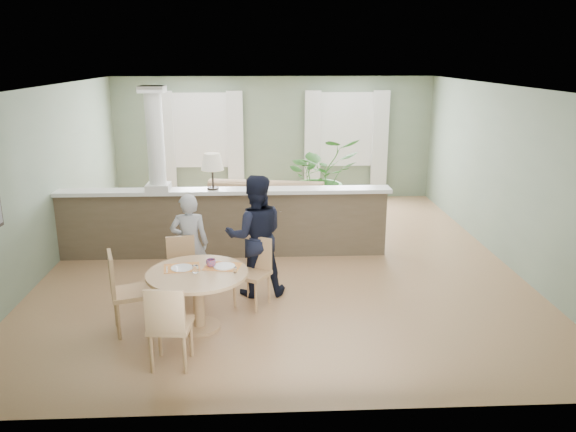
{
  "coord_description": "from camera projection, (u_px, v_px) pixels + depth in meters",
  "views": [
    {
      "loc": [
        -0.29,
        -8.42,
        3.14
      ],
      "look_at": [
        0.07,
        -1.0,
        1.0
      ],
      "focal_mm": 35.0,
      "sensor_mm": 36.0,
      "label": 1
    }
  ],
  "objects": [
    {
      "name": "ground",
      "position": [
        281.0,
        259.0,
        8.97
      ],
      "size": [
        8.0,
        8.0,
        0.0
      ],
      "primitive_type": "plane",
      "color": "#A98159",
      "rests_on": "ground"
    },
    {
      "name": "chair_far_man",
      "position": [
        255.0,
        268.0,
        7.25
      ],
      "size": [
        0.55,
        0.55,
        0.88
      ],
      "rotation": [
        0.0,
        0.0,
        -0.55
      ],
      "color": "tan",
      "rests_on": "ground"
    },
    {
      "name": "chair_near",
      "position": [
        169.0,
        323.0,
        5.71
      ],
      "size": [
        0.45,
        0.45,
        0.93
      ],
      "rotation": [
        0.0,
        0.0,
        3.06
      ],
      "color": "tan",
      "rests_on": "ground"
    },
    {
      "name": "chair_side",
      "position": [
        124.0,
        289.0,
        6.49
      ],
      "size": [
        0.56,
        0.56,
        0.98
      ],
      "rotation": [
        0.0,
        0.0,
        1.88
      ],
      "color": "tan",
      "rests_on": "ground"
    },
    {
      "name": "room_shell",
      "position": [
        277.0,
        140.0,
        9.07
      ],
      "size": [
        7.02,
        8.02,
        2.71
      ],
      "color": "gray",
      "rests_on": "ground"
    },
    {
      "name": "pony_wall",
      "position": [
        218.0,
        214.0,
        8.92
      ],
      "size": [
        5.32,
        0.38,
        2.7
      ],
      "color": "brown",
      "rests_on": "ground"
    },
    {
      "name": "chair_far_boy",
      "position": [
        182.0,
        267.0,
        7.34
      ],
      "size": [
        0.46,
        0.46,
        0.86
      ],
      "rotation": [
        0.0,
        0.0,
        0.21
      ],
      "color": "tan",
      "rests_on": "ground"
    },
    {
      "name": "child_person",
      "position": [
        190.0,
        244.0,
        7.53
      ],
      "size": [
        0.53,
        0.37,
        1.39
      ],
      "primitive_type": "imported",
      "rotation": [
        0.0,
        0.0,
        3.21
      ],
      "color": "#959499",
      "rests_on": "ground"
    },
    {
      "name": "sofa",
      "position": [
        262.0,
        208.0,
        10.35
      ],
      "size": [
        3.05,
        1.61,
        0.85
      ],
      "primitive_type": "imported",
      "rotation": [
        0.0,
        0.0,
        -0.17
      ],
      "color": "#987C53",
      "rests_on": "ground"
    },
    {
      "name": "houseplant",
      "position": [
        321.0,
        177.0,
        11.17
      ],
      "size": [
        1.75,
        1.63,
        1.61
      ],
      "primitive_type": "imported",
      "rotation": [
        0.0,
        0.0,
        0.3
      ],
      "color": "#356B2A",
      "rests_on": "ground"
    },
    {
      "name": "dining_table",
      "position": [
        198.0,
        283.0,
        6.56
      ],
      "size": [
        1.18,
        1.18,
        0.81
      ],
      "rotation": [
        0.0,
        0.0,
        0.16
      ],
      "color": "tan",
      "rests_on": "ground"
    },
    {
      "name": "man_person",
      "position": [
        255.0,
        236.0,
        7.46
      ],
      "size": [
        0.85,
        0.69,
        1.65
      ],
      "primitive_type": "imported",
      "rotation": [
        0.0,
        0.0,
        3.22
      ],
      "color": "black",
      "rests_on": "ground"
    }
  ]
}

